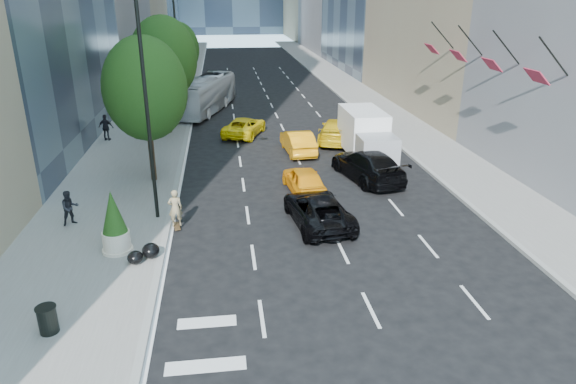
{
  "coord_description": "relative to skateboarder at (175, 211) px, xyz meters",
  "views": [
    {
      "loc": [
        -3.43,
        -17.46,
        9.49
      ],
      "look_at": [
        -0.82,
        2.57,
        1.6
      ],
      "focal_mm": 32.0,
      "sensor_mm": 36.0,
      "label": 1
    }
  ],
  "objects": [
    {
      "name": "traffic_signal",
      "position": [
        -0.8,
        37.0,
        3.41
      ],
      "size": [
        2.48,
        0.53,
        5.2
      ],
      "color": "black",
      "rests_on": "sidewalk_left"
    },
    {
      "name": "pedestrian_a",
      "position": [
        -4.47,
        0.67,
        0.09
      ],
      "size": [
        0.93,
        0.88,
        1.53
      ],
      "primitive_type": "imported",
      "rotation": [
        0.0,
        0.0,
        0.54
      ],
      "color": "black",
      "rests_on": "sidewalk_left"
    },
    {
      "name": "taxi_a",
      "position": [
        6.1,
        3.5,
        -0.15
      ],
      "size": [
        1.96,
        4.1,
        1.35
      ],
      "primitive_type": "imported",
      "rotation": [
        0.0,
        0.0,
        3.24
      ],
      "color": "#FC9C0D",
      "rests_on": "ground"
    },
    {
      "name": "taxi_b",
      "position": [
        6.8,
        10.35,
        -0.1
      ],
      "size": [
        1.84,
        4.51,
        1.45
      ],
      "primitive_type": "imported",
      "rotation": [
        0.0,
        0.0,
        3.21
      ],
      "color": "orange",
      "rests_on": "ground"
    },
    {
      "name": "ground",
      "position": [
        5.6,
        -3.0,
        -0.83
      ],
      "size": [
        160.0,
        160.0,
        0.0
      ],
      "primitive_type": "plane",
      "color": "black",
      "rests_on": "ground"
    },
    {
      "name": "city_bus",
      "position": [
        0.8,
        23.2,
        0.63
      ],
      "size": [
        5.41,
        10.75,
        2.92
      ],
      "primitive_type": "imported",
      "rotation": [
        0.0,
        0.0,
        -0.3
      ],
      "color": "silver",
      "rests_on": "ground"
    },
    {
      "name": "trash_can",
      "position": [
        -3.17,
        -7.09,
        -0.27
      ],
      "size": [
        0.55,
        0.55,
        0.82
      ],
      "primitive_type": "cylinder",
      "color": "black",
      "rests_on": "sidewalk_left"
    },
    {
      "name": "sidewalk_right",
      "position": [
        15.6,
        27.0,
        -0.75
      ],
      "size": [
        4.0,
        120.0,
        0.15
      ],
      "primitive_type": "cube",
      "color": "slate",
      "rests_on": "ground"
    },
    {
      "name": "taxi_d",
      "position": [
        9.8,
        12.6,
        -0.06
      ],
      "size": [
        3.71,
        5.71,
        1.54
      ],
      "primitive_type": "imported",
      "rotation": [
        0.0,
        0.0,
        2.82
      ],
      "color": "#DEB20B",
      "rests_on": "ground"
    },
    {
      "name": "black_sedan_lincoln",
      "position": [
        6.1,
        -0.34,
        -0.15
      ],
      "size": [
        2.78,
        5.09,
        1.35
      ],
      "primitive_type": "imported",
      "rotation": [
        0.0,
        0.0,
        3.25
      ],
      "color": "black",
      "rests_on": "ground"
    },
    {
      "name": "skateboarder",
      "position": [
        0.0,
        0.0,
        0.0
      ],
      "size": [
        0.66,
        0.5,
        1.65
      ],
      "primitive_type": "imported",
      "rotation": [
        0.0,
        0.0,
        3.32
      ],
      "color": "#8A7B56",
      "rests_on": "ground"
    },
    {
      "name": "taxi_c",
      "position": [
        3.67,
        15.0,
        -0.18
      ],
      "size": [
        3.64,
        5.11,
        1.29
      ],
      "primitive_type": "imported",
      "rotation": [
        0.0,
        0.0,
        2.78
      ],
      "color": "yellow",
      "rests_on": "ground"
    },
    {
      "name": "sidewalk_left",
      "position": [
        -3.4,
        27.0,
        -0.75
      ],
      "size": [
        6.0,
        120.0,
        0.15
      ],
      "primitive_type": "cube",
      "color": "slate",
      "rests_on": "ground"
    },
    {
      "name": "box_truck",
      "position": [
        10.6,
        8.27,
        0.65
      ],
      "size": [
        2.25,
        6.1,
        2.91
      ],
      "rotation": [
        0.0,
        0.0,
        0.0
      ],
      "color": "white",
      "rests_on": "ground"
    },
    {
      "name": "garbage_bags",
      "position": [
        -0.95,
        -2.96,
        -0.41
      ],
      "size": [
        1.13,
        1.09,
        0.56
      ],
      "color": "black",
      "rests_on": "sidewalk_left"
    },
    {
      "name": "lamp_far",
      "position": [
        -0.72,
        19.0,
        4.99
      ],
      "size": [
        2.13,
        0.22,
        10.0
      ],
      "color": "black",
      "rests_on": "sidewalk_left"
    },
    {
      "name": "tree_near",
      "position": [
        -1.6,
        6.0,
        4.14
      ],
      "size": [
        4.2,
        4.2,
        7.46
      ],
      "color": "black",
      "rests_on": "sidewalk_left"
    },
    {
      "name": "lamp_near",
      "position": [
        -0.72,
        1.0,
        4.99
      ],
      "size": [
        2.13,
        0.22,
        10.0
      ],
      "color": "black",
      "rests_on": "sidewalk_left"
    },
    {
      "name": "pedestrian_b",
      "position": [
        -5.6,
        14.39,
        0.2
      ],
      "size": [
        1.1,
        0.68,
        1.76
      ],
      "primitive_type": "imported",
      "rotation": [
        0.0,
        0.0,
        2.88
      ],
      "color": "black",
      "rests_on": "sidewalk_left"
    },
    {
      "name": "tree_mid",
      "position": [
        -1.6,
        16.0,
        4.49
      ],
      "size": [
        4.5,
        4.5,
        7.99
      ],
      "color": "black",
      "rests_on": "sidewalk_left"
    },
    {
      "name": "black_sedan_mercedes",
      "position": [
        9.8,
        5.0,
        -0.02
      ],
      "size": [
        3.4,
        5.91,
        1.61
      ],
      "primitive_type": "imported",
      "rotation": [
        0.0,
        0.0,
        3.36
      ],
      "color": "black",
      "rests_on": "ground"
    },
    {
      "name": "planter_shrub",
      "position": [
        -2.09,
        -2.11,
        0.51
      ],
      "size": [
        1.04,
        1.04,
        2.49
      ],
      "color": "beige",
      "rests_on": "sidewalk_left"
    },
    {
      "name": "tree_far",
      "position": [
        -1.6,
        29.0,
        3.8
      ],
      "size": [
        3.9,
        3.9,
        6.92
      ],
      "color": "black",
      "rests_on": "sidewalk_left"
    },
    {
      "name": "facade_flags",
      "position": [
        16.24,
        7.0,
        5.36
      ],
      "size": [
        1.85,
        13.3,
        2.05
      ],
      "color": "black",
      "rests_on": "ground"
    }
  ]
}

